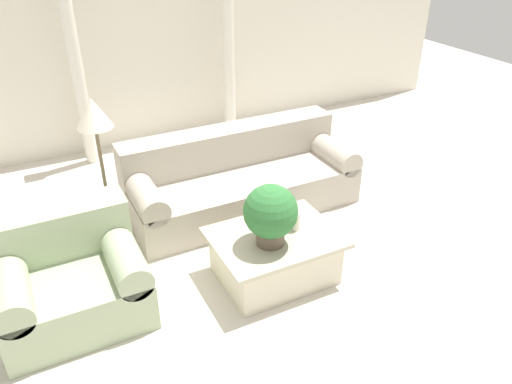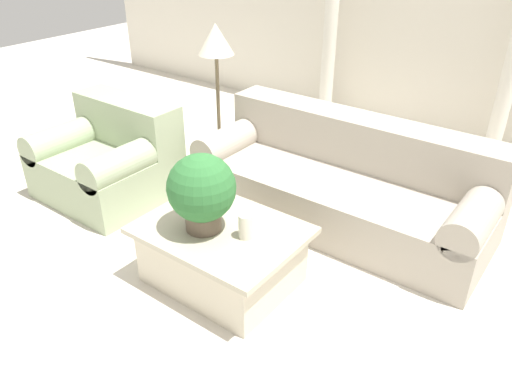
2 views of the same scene
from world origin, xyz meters
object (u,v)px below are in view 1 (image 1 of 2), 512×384
(potted_plant, at_px, (271,213))
(floor_lamp, at_px, (95,122))
(loveseat, at_px, (70,275))
(sofa_long, at_px, (240,178))
(coffee_table, at_px, (275,256))

(potted_plant, height_order, floor_lamp, floor_lamp)
(loveseat, height_order, floor_lamp, floor_lamp)
(sofa_long, height_order, loveseat, same)
(sofa_long, height_order, floor_lamp, floor_lamp)
(coffee_table, height_order, potted_plant, potted_plant)
(loveseat, bearing_deg, coffee_table, -13.18)
(loveseat, relative_size, potted_plant, 2.06)
(sofa_long, distance_m, potted_plant, 1.46)
(coffee_table, bearing_deg, loveseat, 166.82)
(coffee_table, distance_m, floor_lamp, 2.04)
(coffee_table, height_order, floor_lamp, floor_lamp)
(loveseat, bearing_deg, potted_plant, -16.34)
(loveseat, xyz_separation_m, floor_lamp, (0.53, 0.94, 0.89))
(coffee_table, xyz_separation_m, floor_lamp, (-1.16, 1.34, 1.01))
(floor_lamp, bearing_deg, sofa_long, -1.97)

